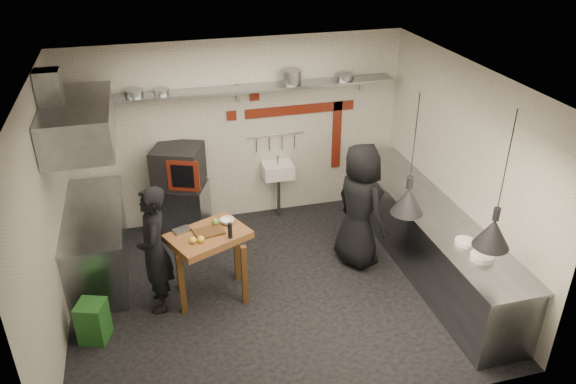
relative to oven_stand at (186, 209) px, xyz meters
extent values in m
plane|color=black|center=(0.91, -1.75, -0.40)|extent=(5.00, 5.00, 0.00)
plane|color=silver|center=(0.91, -1.75, 2.40)|extent=(5.00, 5.00, 0.00)
cube|color=silver|center=(0.91, 0.35, 1.00)|extent=(5.00, 0.04, 2.80)
cube|color=silver|center=(0.91, -3.85, 1.00)|extent=(5.00, 0.04, 2.80)
cube|color=silver|center=(-1.59, -1.75, 1.00)|extent=(0.04, 4.20, 2.80)
cube|color=silver|center=(3.41, -1.75, 1.00)|extent=(0.04, 4.20, 2.80)
cube|color=#641C0E|center=(1.86, 0.33, 1.28)|extent=(1.70, 0.02, 0.14)
cube|color=#641C0E|center=(2.46, 0.33, 0.80)|extent=(0.14, 0.02, 1.10)
cube|color=#641C0E|center=(1.16, 0.33, 1.55)|extent=(0.14, 0.02, 0.14)
cube|color=#641C0E|center=(0.81, 0.33, 1.28)|extent=(0.14, 0.02, 0.14)
cube|color=gray|center=(0.91, 0.17, 1.72)|extent=(4.60, 0.34, 0.04)
cube|color=gray|center=(-0.99, 0.32, 1.62)|extent=(0.04, 0.06, 0.24)
cube|color=gray|center=(0.91, 0.32, 1.62)|extent=(0.04, 0.06, 0.24)
cube|color=gray|center=(2.81, 0.32, 1.62)|extent=(0.04, 0.06, 0.24)
cylinder|color=gray|center=(-0.53, 0.17, 1.79)|extent=(0.31, 0.31, 0.09)
cylinder|color=gray|center=(-0.17, 0.17, 1.78)|extent=(0.23, 0.23, 0.07)
cylinder|color=gray|center=(1.67, 0.17, 1.84)|extent=(0.37, 0.37, 0.20)
cylinder|color=gray|center=(2.48, 0.17, 1.78)|extent=(0.36, 0.36, 0.08)
cube|color=gray|center=(0.00, 0.00, 0.00)|extent=(0.78, 0.75, 0.80)
cube|color=black|center=(-0.05, 0.07, 0.69)|extent=(0.85, 0.82, 0.58)
cube|color=#641C0E|center=(-0.01, -0.28, 0.69)|extent=(0.43, 0.19, 0.46)
cube|color=black|center=(-0.02, -0.29, 0.69)|extent=(0.30, 0.13, 0.34)
cube|color=silver|center=(1.46, 0.17, 0.38)|extent=(0.46, 0.34, 0.22)
cylinder|color=gray|center=(1.46, 0.17, 0.56)|extent=(0.03, 0.03, 0.14)
cylinder|color=gray|center=(1.46, 0.13, -0.06)|extent=(0.06, 0.06, 0.66)
cylinder|color=gray|center=(1.46, 0.31, 0.92)|extent=(0.90, 0.02, 0.02)
cube|color=gray|center=(3.06, -1.75, 0.05)|extent=(0.70, 3.80, 0.90)
cube|color=gray|center=(3.06, -1.75, 0.52)|extent=(0.76, 3.90, 0.03)
cylinder|color=silver|center=(3.03, -2.95, 0.56)|extent=(0.29, 0.29, 0.07)
cylinder|color=silver|center=(3.01, -2.62, 0.56)|extent=(0.24, 0.24, 0.05)
cube|color=gray|center=(-1.24, -0.70, 0.05)|extent=(0.70, 1.90, 0.90)
cube|color=gray|center=(-1.24, -0.70, 0.52)|extent=(0.76, 2.00, 0.03)
cube|color=gray|center=(-1.19, -0.70, 1.75)|extent=(0.78, 1.60, 0.50)
cube|color=gray|center=(-1.44, -0.70, 2.15)|extent=(0.28, 0.28, 0.50)
cube|color=#1D511C|center=(-1.27, -2.05, -0.15)|extent=(0.39, 0.39, 0.50)
cube|color=#513217|center=(0.16, -1.58, 0.53)|extent=(0.39, 0.31, 0.02)
cylinder|color=black|center=(0.39, -1.76, 0.62)|extent=(0.07, 0.07, 0.20)
sphere|color=yellow|center=(-0.05, -1.76, 0.56)|extent=(0.10, 0.10, 0.08)
sphere|color=yellow|center=(0.04, -1.76, 0.56)|extent=(0.09, 0.09, 0.08)
sphere|color=#5A8435|center=(0.26, -1.43, 0.57)|extent=(0.10, 0.10, 0.09)
cube|color=gray|center=(-0.16, -1.46, 0.54)|extent=(0.23, 0.19, 0.03)
imported|color=silver|center=(0.41, -1.41, 0.55)|extent=(0.23, 0.23, 0.06)
imported|color=black|center=(-0.50, -1.64, 0.42)|extent=(0.42, 0.61, 1.64)
imported|color=black|center=(2.20, -1.36, 0.48)|extent=(0.81, 0.99, 1.76)
camera|label=1|loc=(-0.42, -7.41, 4.13)|focal=35.00mm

